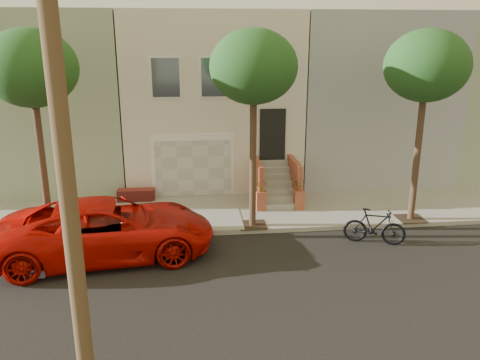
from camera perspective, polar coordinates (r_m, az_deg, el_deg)
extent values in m
plane|color=black|center=(12.53, -0.78, -12.78)|extent=(90.00, 90.00, 0.00)
cube|color=#99978B|center=(17.36, -2.43, -3.95)|extent=(40.00, 3.70, 0.15)
cube|color=beige|center=(22.25, -3.55, 10.03)|extent=(7.00, 8.00, 7.00)
cube|color=gray|center=(22.97, -20.97, 9.20)|extent=(6.50, 8.00, 7.00)
cube|color=#9A9CA3|center=(23.56, 13.47, 9.98)|extent=(6.50, 8.00, 7.00)
cube|color=white|center=(18.72, -5.61, 1.76)|extent=(3.20, 0.12, 2.50)
cube|color=beige|center=(18.68, -5.60, 1.41)|extent=(2.90, 0.06, 2.20)
cube|color=#99978B|center=(17.30, -5.42, -3.78)|extent=(3.20, 3.70, 0.02)
cube|color=maroon|center=(18.81, -12.22, -1.74)|extent=(1.40, 0.45, 0.44)
cube|color=black|center=(18.69, 3.88, 5.39)|extent=(1.00, 0.06, 2.00)
cube|color=#3F4751|center=(18.13, -8.81, 11.92)|extent=(1.00, 0.06, 1.40)
cube|color=white|center=(18.15, -8.81, 11.93)|extent=(1.15, 0.05, 1.55)
cube|color=#3F4751|center=(18.14, -3.00, 12.09)|extent=(1.00, 0.06, 1.40)
cube|color=white|center=(18.16, -3.00, 12.09)|extent=(1.15, 0.05, 1.55)
cube|color=#3F4751|center=(18.33, 2.76, 12.14)|extent=(1.00, 0.06, 1.40)
cube|color=white|center=(18.35, 2.75, 12.14)|extent=(1.15, 0.05, 1.55)
cube|color=#99978B|center=(17.59, 4.74, -3.11)|extent=(1.20, 0.28, 0.20)
cube|color=#99978B|center=(17.78, 4.58, -2.20)|extent=(1.20, 0.28, 0.20)
cube|color=#99978B|center=(17.98, 4.44, -1.32)|extent=(1.20, 0.28, 0.20)
cube|color=#99978B|center=(18.19, 4.29, -0.45)|extent=(1.20, 0.28, 0.20)
cube|color=#99978B|center=(18.39, 4.15, 0.40)|extent=(1.20, 0.28, 0.20)
cube|color=#99978B|center=(18.61, 4.01, 1.23)|extent=(1.20, 0.28, 0.20)
cube|color=#99978B|center=(18.82, 3.88, 2.04)|extent=(1.20, 0.28, 0.20)
cube|color=#994932|center=(18.05, 2.11, -0.21)|extent=(0.18, 1.96, 1.60)
cube|color=#994932|center=(18.29, 6.46, -0.08)|extent=(0.18, 1.96, 1.60)
cube|color=#994932|center=(17.36, 2.51, -2.47)|extent=(0.35, 0.35, 0.70)
imported|color=#1B4B1A|center=(17.18, 2.53, -0.65)|extent=(0.40, 0.35, 0.45)
cube|color=#994932|center=(17.61, 7.02, -2.29)|extent=(0.35, 0.35, 0.70)
imported|color=#1B4B1A|center=(17.44, 7.08, -0.50)|extent=(0.41, 0.35, 0.45)
cube|color=#2D2116|center=(16.57, -21.53, -5.86)|extent=(0.90, 0.90, 0.02)
cylinder|color=#3C2B1B|center=(15.94, -22.31, 1.14)|extent=(0.22, 0.22, 4.20)
ellipsoid|color=#1B4B1A|center=(15.48, -23.55, 12.09)|extent=(2.70, 2.57, 2.29)
cube|color=#2D2116|center=(16.07, 1.48, -5.35)|extent=(0.90, 0.90, 0.02)
cylinder|color=#3C2B1B|center=(15.42, 1.54, 1.90)|extent=(0.22, 0.22, 4.20)
ellipsoid|color=#1B4B1A|center=(14.95, 1.63, 13.30)|extent=(2.70, 2.57, 2.29)
cube|color=#2D2116|center=(17.62, 19.56, -4.34)|extent=(0.90, 0.90, 0.02)
cylinder|color=#3C2B1B|center=(17.03, 20.23, 2.28)|extent=(0.22, 0.22, 4.20)
ellipsoid|color=#1B4B1A|center=(16.60, 21.28, 12.53)|extent=(2.70, 2.57, 2.29)
cylinder|color=#493222|center=(8.03, -20.67, 7.40)|extent=(0.30, 0.30, 10.00)
imported|color=#BE0C05|center=(14.43, -15.40, -5.61)|extent=(6.41, 3.59, 1.69)
imported|color=black|center=(15.42, 15.68, -5.32)|extent=(1.94, 1.14, 1.13)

